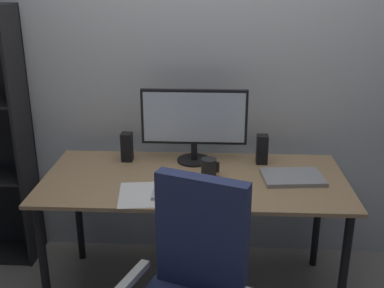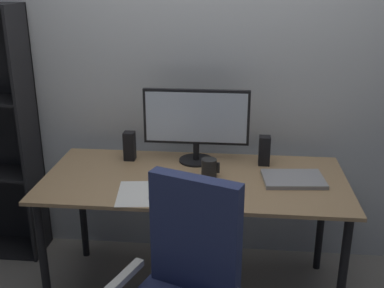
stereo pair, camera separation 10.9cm
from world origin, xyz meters
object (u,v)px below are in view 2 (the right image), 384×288
(mouse, at_px, (226,197))
(speaker_left, at_px, (130,146))
(coffee_mug, at_px, (209,168))
(speaker_right, at_px, (264,151))
(keyboard, at_px, (179,195))
(monitor, at_px, (196,121))
(laptop, at_px, (293,179))
(desk, at_px, (194,191))

(mouse, relative_size, speaker_left, 0.56)
(coffee_mug, relative_size, speaker_right, 0.61)
(keyboard, height_order, speaker_left, speaker_left)
(monitor, height_order, mouse, monitor)
(speaker_left, xyz_separation_m, speaker_right, (0.79, 0.00, 0.00))
(laptop, xyz_separation_m, speaker_left, (-0.93, 0.22, 0.07))
(mouse, xyz_separation_m, laptop, (0.35, 0.26, -0.01))
(coffee_mug, distance_m, speaker_right, 0.37)
(desk, height_order, mouse, mouse)
(coffee_mug, bearing_deg, keyboard, -117.50)
(desk, distance_m, monitor, 0.40)
(desk, relative_size, keyboard, 5.64)
(monitor, xyz_separation_m, coffee_mug, (0.09, -0.22, -0.20))
(desk, xyz_separation_m, coffee_mug, (0.08, 0.02, 0.13))
(desk, height_order, coffee_mug, coffee_mug)
(monitor, height_order, coffee_mug, monitor)
(laptop, relative_size, speaker_left, 1.88)
(keyboard, distance_m, coffee_mug, 0.29)
(monitor, bearing_deg, laptop, -23.00)
(speaker_right, bearing_deg, laptop, -56.49)
(coffee_mug, bearing_deg, mouse, -70.24)
(keyboard, height_order, speaker_right, speaker_right)
(mouse, relative_size, laptop, 0.30)
(speaker_left, bearing_deg, monitor, 1.14)
(desk, xyz_separation_m, keyboard, (-0.05, -0.24, 0.09))
(monitor, bearing_deg, speaker_left, -178.86)
(mouse, relative_size, coffee_mug, 0.93)
(desk, relative_size, monitor, 2.70)
(keyboard, xyz_separation_m, speaker_left, (-0.35, 0.47, 0.08))
(desk, height_order, speaker_left, speaker_left)
(speaker_right, bearing_deg, monitor, 178.86)
(keyboard, distance_m, speaker_right, 0.64)
(speaker_right, bearing_deg, desk, -149.08)
(coffee_mug, bearing_deg, laptop, -1.08)
(desk, relative_size, mouse, 17.05)
(mouse, height_order, speaker_right, speaker_right)
(monitor, xyz_separation_m, mouse, (0.19, -0.49, -0.23))
(keyboard, bearing_deg, laptop, 23.04)
(speaker_left, height_order, speaker_right, same)
(monitor, distance_m, speaker_left, 0.43)
(monitor, xyz_separation_m, speaker_right, (0.39, -0.01, -0.16))
(monitor, height_order, speaker_left, monitor)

